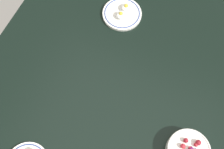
% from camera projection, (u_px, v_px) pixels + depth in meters
% --- Properties ---
extents(dining_table, '(1.35, 1.15, 0.04)m').
position_uv_depth(dining_table, '(112.00, 78.00, 1.29)').
color(dining_table, black).
rests_on(dining_table, ground).
extents(plate_eggs, '(0.19, 0.19, 0.05)m').
position_uv_depth(plate_eggs, '(122.00, 13.00, 1.39)').
color(plate_eggs, white).
rests_on(plate_eggs, dining_table).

